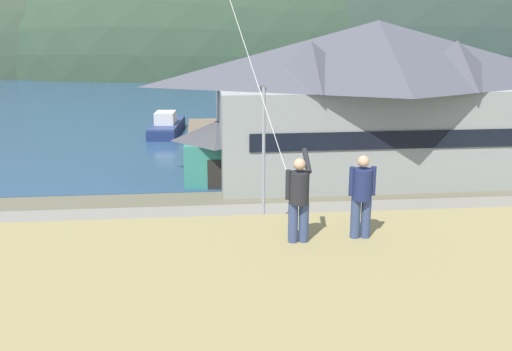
% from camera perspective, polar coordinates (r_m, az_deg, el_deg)
% --- Properties ---
extents(ground_plane, '(600.00, 600.00, 0.00)m').
position_cam_1_polar(ground_plane, '(20.74, 2.90, -15.93)').
color(ground_plane, '#66604C').
extents(parking_lot_pad, '(40.00, 20.00, 0.10)m').
position_cam_1_polar(parking_lot_pad, '(25.09, 1.21, -9.95)').
color(parking_lot_pad, gray).
rests_on(parking_lot_pad, ground).
extents(bay_water, '(360.00, 84.00, 0.03)m').
position_cam_1_polar(bay_water, '(78.32, -3.57, 7.36)').
color(bay_water, navy).
rests_on(bay_water, ground).
extents(far_hill_west_ridge, '(112.22, 56.99, 63.46)m').
position_cam_1_polar(far_hill_west_ridge, '(139.99, -23.54, 9.61)').
color(far_hill_west_ridge, '#3D4C38').
rests_on(far_hill_west_ridge, ground).
extents(far_hill_east_peak, '(112.24, 74.19, 64.11)m').
position_cam_1_polar(far_hill_east_peak, '(135.05, -4.44, 10.65)').
color(far_hill_east_peak, '#334733').
rests_on(far_hill_east_peak, ground).
extents(far_hill_center_saddle, '(122.39, 55.63, 60.78)m').
position_cam_1_polar(far_hill_center_saddle, '(132.97, 3.22, 10.60)').
color(far_hill_center_saddle, '#334733').
rests_on(far_hill_center_saddle, ground).
extents(far_hill_far_shoulder, '(137.99, 67.88, 64.43)m').
position_cam_1_polar(far_hill_far_shoulder, '(143.58, 17.78, 10.25)').
color(far_hill_far_shoulder, '#2D3D33').
rests_on(far_hill_far_shoulder, ground).
extents(harbor_lodge, '(22.37, 10.34, 10.44)m').
position_cam_1_polar(harbor_lodge, '(40.56, 11.50, 7.63)').
color(harbor_lodge, '#999E99').
rests_on(harbor_lodge, ground).
extents(storage_shed_waterside, '(4.78, 4.58, 4.12)m').
position_cam_1_polar(storage_shed_waterside, '(38.91, -3.75, 2.46)').
color(storage_shed_waterside, '#338475').
rests_on(storage_shed_waterside, ground).
extents(wharf_dock, '(3.20, 14.74, 0.70)m').
position_cam_1_polar(wharf_dock, '(52.60, -4.88, 3.81)').
color(wharf_dock, '#70604C').
rests_on(wharf_dock, ground).
extents(moored_boat_wharfside, '(3.30, 8.04, 2.16)m').
position_cam_1_polar(moored_boat_wharfside, '(55.84, -8.67, 4.75)').
color(moored_boat_wharfside, navy).
rests_on(moored_boat_wharfside, ground).
extents(moored_boat_outer_mooring, '(2.15, 6.04, 2.16)m').
position_cam_1_polar(moored_boat_outer_mooring, '(54.09, -1.44, 4.58)').
color(moored_boat_outer_mooring, '#23564C').
rests_on(moored_boat_outer_mooring, ground).
extents(parked_car_mid_row_near, '(4.20, 2.06, 1.82)m').
position_cam_1_polar(parked_car_mid_row_near, '(21.44, -21.71, -12.72)').
color(parked_car_mid_row_near, '#B28923').
rests_on(parked_car_mid_row_near, parking_lot_pad).
extents(parked_car_back_row_right, '(4.20, 2.06, 1.82)m').
position_cam_1_polar(parked_car_back_row_right, '(20.23, -2.00, -13.29)').
color(parked_car_back_row_right, '#9EA3A8').
rests_on(parked_car_back_row_right, parking_lot_pad).
extents(parked_car_front_row_red, '(4.34, 2.33, 1.82)m').
position_cam_1_polar(parked_car_front_row_red, '(28.62, 21.97, -5.65)').
color(parked_car_front_row_red, red).
rests_on(parked_car_front_row_red, parking_lot_pad).
extents(parked_car_mid_row_far, '(4.25, 2.15, 1.82)m').
position_cam_1_polar(parked_car_mid_row_far, '(26.11, -19.39, -7.39)').
color(parked_car_mid_row_far, '#B28923').
rests_on(parked_car_mid_row_far, parking_lot_pad).
extents(parked_car_back_row_left, '(4.32, 2.31, 1.82)m').
position_cam_1_polar(parked_car_back_row_left, '(25.45, -0.98, -7.07)').
color(parked_car_back_row_left, '#236633').
rests_on(parked_car_back_row_left, parking_lot_pad).
extents(parked_car_mid_row_center, '(4.34, 2.34, 1.82)m').
position_cam_1_polar(parked_car_mid_row_center, '(26.72, 9.15, -6.16)').
color(parked_car_mid_row_center, navy).
rests_on(parked_car_mid_row_center, parking_lot_pad).
extents(parking_light_pole, '(0.24, 0.78, 7.34)m').
position_cam_1_polar(parking_light_pole, '(28.98, 0.74, 2.46)').
color(parking_light_pole, '#ADADB2').
rests_on(parking_light_pole, parking_lot_pad).
extents(person_kite_flyer, '(0.51, 0.66, 1.86)m').
position_cam_1_polar(person_kite_flyer, '(11.74, 4.17, -2.07)').
color(person_kite_flyer, '#384770').
rests_on(person_kite_flyer, grassy_hill_foreground).
extents(person_companion, '(0.55, 0.40, 1.74)m').
position_cam_1_polar(person_companion, '(12.13, 10.22, -1.79)').
color(person_companion, '#384770').
rests_on(person_companion, grassy_hill_foreground).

